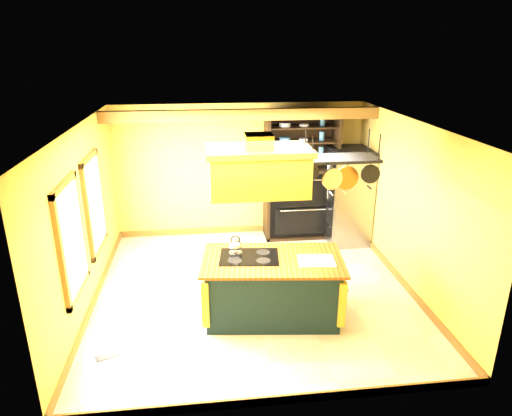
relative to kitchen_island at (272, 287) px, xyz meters
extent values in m
plane|color=beige|center=(-0.19, 0.71, -0.47)|extent=(5.00, 5.00, 0.00)
plane|color=white|center=(-0.19, 0.71, 2.23)|extent=(5.00, 5.00, 0.00)
cube|color=gold|center=(-0.19, 3.21, 0.88)|extent=(5.00, 0.02, 2.70)
cube|color=gold|center=(-0.19, -1.79, 0.88)|extent=(5.00, 0.02, 2.70)
cube|color=gold|center=(-2.69, 0.71, 0.88)|extent=(0.02, 5.00, 2.70)
cube|color=gold|center=(2.31, 0.71, 0.88)|extent=(0.02, 5.00, 2.70)
cube|color=brown|center=(-0.19, 2.41, 2.12)|extent=(5.00, 0.15, 0.20)
cube|color=brown|center=(-2.66, -0.09, 0.93)|extent=(0.06, 1.06, 1.56)
cube|color=white|center=(-2.63, -0.09, 0.93)|extent=(0.02, 0.85, 1.34)
cube|color=brown|center=(-2.66, 1.31, 0.93)|extent=(0.06, 1.06, 1.56)
cube|color=white|center=(-2.63, 1.31, 0.93)|extent=(0.02, 0.85, 1.34)
cube|color=black|center=(0.00, 0.00, -0.03)|extent=(1.94, 1.20, 0.88)
cube|color=brown|center=(0.00, 0.00, 0.43)|extent=(2.11, 1.33, 0.04)
cube|color=black|center=(-0.32, 0.09, 0.46)|extent=(0.89, 0.67, 0.01)
ellipsoid|color=silver|center=(-0.51, 0.25, 0.56)|extent=(0.20, 0.20, 0.16)
cube|color=white|center=(0.60, -0.16, 0.46)|extent=(0.54, 0.44, 0.02)
cube|color=gold|center=(-0.20, 0.00, 1.70)|extent=(1.29, 0.69, 0.54)
cube|color=brown|center=(-0.20, 0.00, 2.02)|extent=(1.37, 0.77, 0.08)
cube|color=gold|center=(-0.20, 0.00, 2.10)|extent=(0.35, 0.35, 0.26)
cube|color=black|center=(0.90, 0.00, 1.88)|extent=(0.98, 0.49, 0.04)
cylinder|color=black|center=(0.46, -0.20, 2.06)|extent=(0.02, 0.02, 0.35)
cylinder|color=black|center=(1.34, 0.19, 2.06)|extent=(0.02, 0.02, 0.35)
cylinder|color=black|center=(0.51, 0.10, 1.68)|extent=(0.25, 0.03, 0.25)
cylinder|color=silver|center=(0.77, -0.10, 1.63)|extent=(0.29, 0.03, 0.29)
cylinder|color=#BB732E|center=(1.03, 0.10, 1.58)|extent=(0.33, 0.03, 0.33)
cylinder|color=black|center=(1.29, -0.10, 1.68)|extent=(0.25, 0.03, 0.25)
cube|color=gray|center=(1.91, 2.55, 0.45)|extent=(0.77, 0.94, 1.84)
cube|color=gray|center=(1.51, 2.32, 0.86)|extent=(0.03, 0.45, 0.99)
cube|color=gray|center=(1.51, 2.79, 0.86)|extent=(0.03, 0.45, 0.99)
cube|color=gray|center=(1.51, 2.55, -0.05)|extent=(0.03, 0.90, 0.77)
cube|color=black|center=(1.91, 2.55, -0.44)|extent=(0.73, 0.89, 0.06)
cube|color=black|center=(1.01, 3.16, 0.79)|extent=(1.42, 0.06, 2.52)
cube|color=black|center=(0.33, 2.89, 0.79)|extent=(0.06, 0.60, 2.52)
cube|color=black|center=(1.69, 2.89, 0.79)|extent=(0.06, 0.60, 2.52)
cube|color=black|center=(1.01, 2.89, 0.96)|extent=(1.42, 0.60, 0.05)
cube|color=black|center=(1.01, 2.92, 0.27)|extent=(1.30, 0.50, 1.36)
cube|color=black|center=(1.01, 2.57, 0.57)|extent=(1.11, 0.04, 0.60)
cube|color=black|center=(1.01, 2.57, -0.03)|extent=(1.11, 0.04, 0.55)
cube|color=black|center=(1.01, 2.89, 1.23)|extent=(1.30, 0.54, 0.02)
cube|color=black|center=(1.01, 2.89, 1.52)|extent=(1.30, 0.54, 0.03)
cube|color=black|center=(1.01, 2.89, 1.81)|extent=(1.30, 0.54, 0.03)
cylinder|color=white|center=(0.66, 2.84, 1.28)|extent=(0.22, 0.22, 0.07)
cylinder|color=teal|center=(1.40, 2.84, 1.62)|extent=(0.10, 0.10, 0.17)
cube|color=black|center=(-2.25, -0.70, -0.46)|extent=(0.30, 0.22, 0.01)
camera|label=1|loc=(-0.93, -5.75, 3.33)|focal=32.00mm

